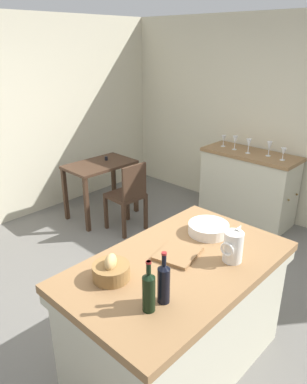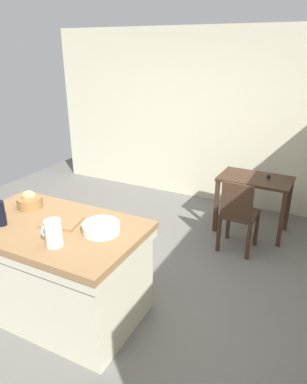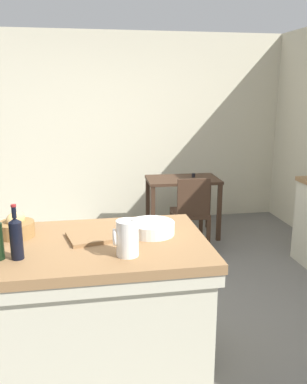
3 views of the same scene
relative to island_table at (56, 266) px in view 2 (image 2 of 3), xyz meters
name	(u,v)px [view 2 (image 2 of 3)]	position (x,y,z in m)	size (l,w,h in m)	color
ground_plane	(121,282)	(0.28, 0.61, -0.49)	(6.76, 6.76, 0.00)	#66635E
wall_back	(207,118)	(0.28, 3.21, 0.81)	(5.32, 0.12, 2.60)	beige
island_table	(56,266)	(0.00, 0.00, 0.00)	(1.58, 0.95, 0.90)	olive
writing_desk	(255,187)	(1.24, 2.39, 0.15)	(0.92, 0.59, 0.81)	#3D281C
wooden_chair	(238,213)	(1.19, 1.79, 0.01)	(0.42, 0.42, 0.91)	#3D281C
pitcher	(53,233)	(0.26, -0.25, 0.53)	(0.17, 0.13, 0.25)	silver
wash_bowl	(101,228)	(0.45, 0.09, 0.46)	(0.31, 0.31, 0.08)	silver
bread_basket	(30,201)	(-0.43, 0.19, 0.47)	(0.23, 0.23, 0.17)	olive
cutting_board	(62,222)	(0.06, 0.06, 0.43)	(0.30, 0.26, 0.02)	olive
wine_bottle_dark	(1,211)	(-0.37, -0.19, 0.55)	(0.07, 0.07, 0.32)	black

